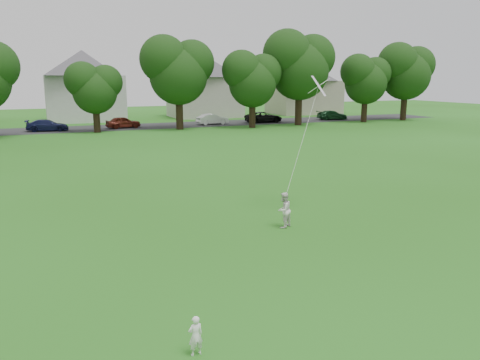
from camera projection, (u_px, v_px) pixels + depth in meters
name	position (u px, v px, depth m)	size (l,w,h in m)	color
ground	(264.00, 275.00, 13.05)	(160.00, 160.00, 0.00)	#255B14
street	(95.00, 128.00, 50.81)	(90.00, 7.00, 0.01)	#2D2D30
toddler	(196.00, 336.00, 9.20)	(0.31, 0.20, 0.84)	white
older_boy	(284.00, 210.00, 17.06)	(0.64, 0.50, 1.32)	white
kite	(302.00, 142.00, 17.68)	(1.66, 1.32, 4.95)	white
tree_row	(138.00, 68.00, 45.65)	(82.79, 9.08, 10.99)	black
parked_cars	(115.00, 123.00, 50.55)	(63.47, 2.45, 1.28)	black
house_row	(86.00, 80.00, 58.81)	(77.75, 14.20, 10.31)	beige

